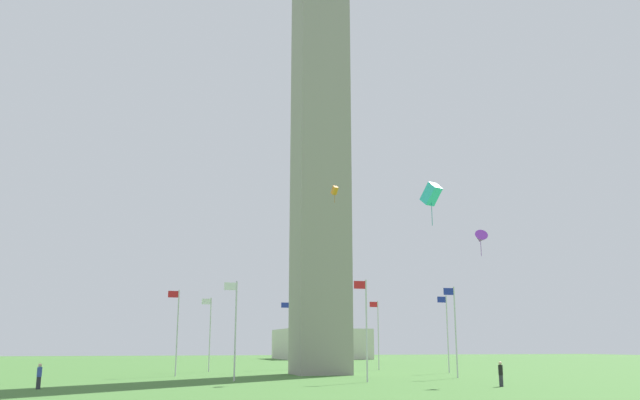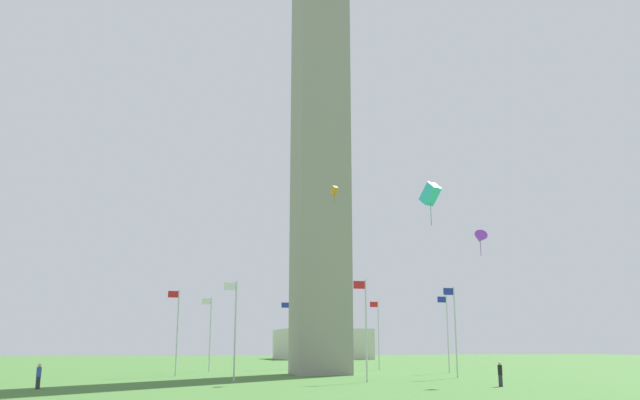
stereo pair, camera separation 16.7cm
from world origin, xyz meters
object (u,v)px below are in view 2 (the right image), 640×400
object	(u,v)px
obelisk_monument	(320,142)
flagpole_ne	(235,326)
kite_purple_delta	(480,238)
kite_cyan_box	(430,194)
distant_building	(322,344)
flagpole_nw	(210,331)
kite_orange_box	(334,190)
flagpole_w	(289,332)
person_black_shirt	(500,374)
flagpole_sw	(378,332)
flagpole_e	(365,325)
person_blue_shirt	(39,376)
flagpole_n	(177,328)
flagpole_s	(447,330)
flagpole_se	(455,327)

from	to	relation	value
obelisk_monument	flagpole_ne	size ratio (longest dim) A/B	5.99
kite_purple_delta	flagpole_ne	bearing A→B (deg)	-21.99
kite_cyan_box	distant_building	size ratio (longest dim) A/B	0.16
flagpole_nw	kite_orange_box	distance (m)	24.35
flagpole_w	person_black_shirt	size ratio (longest dim) A/B	4.70
obelisk_monument	flagpole_sw	bearing A→B (deg)	-134.83
flagpole_sw	person_black_shirt	xyz separation A→B (m)	(2.78, 32.56, -3.63)
flagpole_e	person_blue_shirt	bearing A→B (deg)	5.12
kite_cyan_box	distant_building	xyz separation A→B (m)	(-20.19, -100.31, -9.50)
kite_purple_delta	obelisk_monument	bearing A→B (deg)	-63.61
flagpole_w	person_blue_shirt	distance (m)	39.44
obelisk_monument	flagpole_sw	distance (m)	24.71
flagpole_n	flagpole_nw	size ratio (longest dim) A/B	1.00
flagpole_s	kite_orange_box	size ratio (longest dim) A/B	5.02
flagpole_s	kite_cyan_box	world-z (taller)	kite_cyan_box
flagpole_n	kite_orange_box	bearing A→B (deg)	148.07
obelisk_monument	flagpole_s	xyz separation A→B (m)	(-14.30, 0.00, -20.14)
flagpole_w	person_blue_shirt	world-z (taller)	flagpole_w
flagpole_w	kite_orange_box	bearing A→B (deg)	87.91
flagpole_e	flagpole_s	distance (m)	20.31
flagpole_se	person_black_shirt	world-z (taller)	flagpole_se
flagpole_ne	flagpole_nw	size ratio (longest dim) A/B	1.00
distant_building	kite_purple_delta	bearing A→B (deg)	82.84
flagpole_sw	distant_building	world-z (taller)	flagpole_sw
flagpole_w	distant_building	distance (m)	62.15
flagpole_se	flagpole_nw	xyz separation A→B (m)	(20.31, -20.31, 0.00)
flagpole_n	kite_orange_box	size ratio (longest dim) A/B	5.02
distant_building	flagpole_w	bearing A→B (deg)	70.88
flagpole_s	distant_building	distance (m)	73.33
flagpole_se	person_blue_shirt	xyz separation A→B (m)	(34.40, 6.38, -3.66)
person_blue_shirt	distant_building	size ratio (longest dim) A/B	0.09
obelisk_monument	flagpole_w	bearing A→B (deg)	-89.77
flagpole_e	flagpole_sw	world-z (taller)	same
flagpole_n	kite_cyan_box	xyz separation A→B (m)	(-14.52, 27.24, 8.13)
flagpole_sw	flagpole_s	bearing A→B (deg)	112.50
kite_cyan_box	kite_orange_box	bearing A→B (deg)	-86.98
obelisk_monument	kite_orange_box	bearing A→B (deg)	83.98
flagpole_n	person_black_shirt	bearing A→B (deg)	134.13
kite_purple_delta	flagpole_nw	bearing A→B (deg)	-55.75
flagpole_se	flagpole_w	xyz separation A→B (m)	(10.15, -24.51, 0.00)
obelisk_monument	distant_building	distance (m)	78.82
flagpole_s	person_blue_shirt	distance (m)	42.16
flagpole_sw	person_black_shirt	distance (m)	32.88
obelisk_monument	flagpole_s	world-z (taller)	obelisk_monument
flagpole_sw	person_blue_shirt	distance (m)	43.69
flagpole_e	person_black_shirt	xyz separation A→B (m)	(-7.37, 8.04, -3.63)
flagpole_s	flagpole_w	world-z (taller)	same
flagpole_ne	flagpole_e	world-z (taller)	same
person_blue_shirt	kite_cyan_box	xyz separation A→B (m)	(-24.41, 10.71, 11.79)
obelisk_monument	kite_purple_delta	bearing A→B (deg)	116.39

